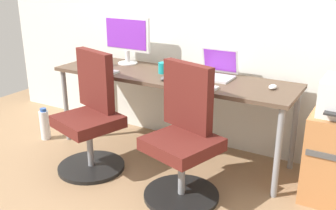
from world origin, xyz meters
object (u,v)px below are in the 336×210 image
Objects in this scene: desktop_monitor at (127,37)px; office_chair_left at (91,118)px; office_chair_right at (184,139)px; water_bottle_on_floor at (45,124)px; coffee_mug at (163,68)px; open_laptop at (216,70)px.

office_chair_left is at bearing -80.48° from desktop_monitor.
water_bottle_on_floor is (-1.58, 0.17, -0.28)m from office_chair_right.
desktop_monitor is 0.52m from coffee_mug.
office_chair_left is at bearing -122.94° from coffee_mug.
coffee_mug is (0.46, -0.13, -0.20)m from desktop_monitor.
water_bottle_on_floor is 1.15m from desktop_monitor.
desktop_monitor reaches higher than water_bottle_on_floor.
office_chair_left is at bearing -13.12° from water_bottle_on_floor.
office_chair_right is at bearing -47.82° from coffee_mug.
open_laptop is at bearing 94.77° from office_chair_right.
water_bottle_on_floor is 1.00× the size of open_laptop.
open_laptop is (-0.05, 0.65, 0.34)m from office_chair_right.
water_bottle_on_floor is 3.37× the size of coffee_mug.
office_chair_right is 1.28m from desktop_monitor.
office_chair_right is at bearing -35.32° from desktop_monitor.
coffee_mug is at bearing 18.34° from water_bottle_on_floor.
desktop_monitor is (-0.95, 0.67, 0.54)m from office_chair_right.
office_chair_right is 0.80m from coffee_mug.
open_laptop is (0.78, 0.65, 0.34)m from office_chair_left.
desktop_monitor is at bearing 163.78° from coffee_mug.
office_chair_left is at bearing -179.99° from office_chair_right.
open_laptop is at bearing 17.33° from water_bottle_on_floor.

